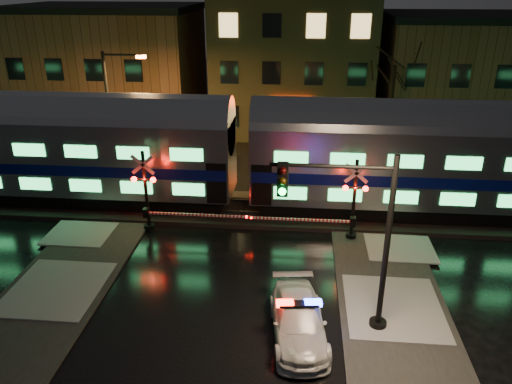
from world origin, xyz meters
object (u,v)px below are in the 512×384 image
Objects in this scene: crossing_signal_left at (153,200)px; streetlight at (113,108)px; crossing_signal_right at (346,208)px; traffic_light at (356,242)px; police_car at (298,320)px.

crossing_signal_left is 8.31m from streetlight.
streetlight reaches higher than crossing_signal_left.
streetlight is at bearing 152.97° from crossing_signal_right.
police_car is at bearing -155.41° from traffic_light.
crossing_signal_left is 11.05m from traffic_light.
streetlight reaches higher than crossing_signal_right.
streetlight is (-12.87, 13.19, 0.97)m from traffic_light.
crossing_signal_left reaches higher than police_car.
police_car is 18.10m from streetlight.
streetlight is (-4.10, 6.69, 2.72)m from crossing_signal_left.
streetlight reaches higher than traffic_light.
traffic_light is (-0.25, -6.49, 1.79)m from crossing_signal_right.
traffic_light is 0.84× the size of streetlight.
traffic_light reaches higher than crossing_signal_left.
traffic_light is (8.77, -6.49, 1.75)m from crossing_signal_left.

